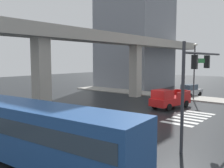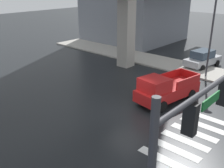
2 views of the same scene
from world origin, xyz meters
name	(u,v)px [view 1 (image 1 of 2)]	position (x,y,z in m)	size (l,w,h in m)	color
ground_plane	(146,111)	(0.00, 0.00, 0.00)	(120.00, 120.00, 0.00)	black
crosswalk_stripes	(189,118)	(0.00, -4.53, 0.01)	(6.05, 2.80, 0.01)	silver
elevated_overpass	(98,42)	(0.00, 6.53, 7.29)	(54.32, 2.59, 8.42)	#ADA89E
sidewalk_east	(175,96)	(11.12, 2.00, 0.07)	(4.00, 36.00, 0.15)	#ADA89E
pickup_truck	(169,99)	(2.96, -1.04, 0.99)	(5.34, 2.71, 2.08)	red
city_bus	(42,132)	(-14.42, -2.86, 1.72)	(3.48, 10.98, 2.99)	#234C8C
sedan_silver	(189,90)	(12.78, 0.56, 0.85)	(4.52, 2.44, 1.72)	#A8AAAF
traffic_signal_mast	(195,74)	(-6.83, -7.42, 4.38)	(6.49, 0.32, 6.20)	#38383D
street_lamp_near_corner	(194,65)	(9.92, -1.10, 4.56)	(0.44, 0.70, 7.24)	#38383D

